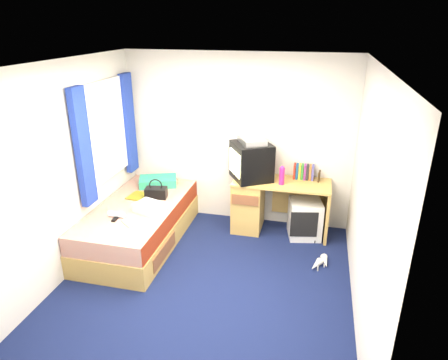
% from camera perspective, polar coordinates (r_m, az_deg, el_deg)
% --- Properties ---
extents(ground, '(3.40, 3.40, 0.00)m').
position_cam_1_polar(ground, '(4.66, -2.71, -14.60)').
color(ground, '#0C1438').
rests_on(ground, ground).
extents(room_shell, '(3.40, 3.40, 3.40)m').
position_cam_1_polar(room_shell, '(3.97, -3.08, 2.46)').
color(room_shell, white).
rests_on(room_shell, ground).
extents(bed, '(1.01, 2.00, 0.54)m').
position_cam_1_polar(bed, '(5.42, -11.97, -6.11)').
color(bed, tan).
rests_on(bed, ground).
extents(pillow, '(0.61, 0.50, 0.11)m').
position_cam_1_polar(pillow, '(5.85, -9.41, -0.20)').
color(pillow, teal).
rests_on(pillow, bed).
extents(desk, '(1.30, 0.55, 0.75)m').
position_cam_1_polar(desk, '(5.60, 5.28, -3.19)').
color(desk, tan).
rests_on(desk, ground).
extents(storage_cube, '(0.49, 0.49, 0.52)m').
position_cam_1_polar(storage_cube, '(5.56, 11.46, -5.42)').
color(storage_cube, silver).
rests_on(storage_cube, ground).
extents(crt_tv, '(0.66, 0.67, 0.50)m').
position_cam_1_polar(crt_tv, '(5.39, 3.90, 2.70)').
color(crt_tv, black).
rests_on(crt_tv, desk).
extents(vcr, '(0.45, 0.49, 0.08)m').
position_cam_1_polar(vcr, '(5.31, 4.02, 5.66)').
color(vcr, '#B7B7B9').
rests_on(vcr, crt_tv).
extents(book_row, '(0.27, 0.13, 0.20)m').
position_cam_1_polar(book_row, '(5.53, 11.31, 1.16)').
color(book_row, maroon).
rests_on(book_row, desk).
extents(picture_frame, '(0.03, 0.12, 0.14)m').
position_cam_1_polar(picture_frame, '(5.51, 13.44, 0.55)').
color(picture_frame, '#2F210F').
rests_on(picture_frame, desk).
extents(pink_water_bottle, '(0.08, 0.08, 0.23)m').
position_cam_1_polar(pink_water_bottle, '(5.29, 8.25, 0.53)').
color(pink_water_bottle, '#E82075').
rests_on(pink_water_bottle, desk).
extents(aerosol_can, '(0.05, 0.05, 0.18)m').
position_cam_1_polar(aerosol_can, '(5.42, 7.02, 0.85)').
color(aerosol_can, silver).
rests_on(aerosol_can, desk).
extents(handbag, '(0.31, 0.21, 0.27)m').
position_cam_1_polar(handbag, '(5.44, -9.68, -1.74)').
color(handbag, black).
rests_on(handbag, bed).
extents(towel, '(0.39, 0.36, 0.11)m').
position_cam_1_polar(towel, '(5.09, -10.70, -3.84)').
color(towel, silver).
rests_on(towel, bed).
extents(magazine, '(0.24, 0.30, 0.01)m').
position_cam_1_polar(magazine, '(5.56, -12.29, -2.22)').
color(magazine, yellow).
rests_on(magazine, bed).
extents(water_bottle, '(0.20, 0.07, 0.07)m').
position_cam_1_polar(water_bottle, '(5.04, -15.10, -4.76)').
color(water_bottle, white).
rests_on(water_bottle, bed).
extents(colour_swatch_fan, '(0.21, 0.19, 0.01)m').
position_cam_1_polar(colour_swatch_fan, '(4.86, -13.72, -6.02)').
color(colour_swatch_fan, gold).
rests_on(colour_swatch_fan, bed).
extents(remote_control, '(0.06, 0.16, 0.02)m').
position_cam_1_polar(remote_control, '(5.00, -15.20, -5.29)').
color(remote_control, black).
rests_on(remote_control, bed).
extents(window_assembly, '(0.11, 1.42, 1.40)m').
position_cam_1_polar(window_assembly, '(5.37, -16.39, 6.43)').
color(window_assembly, silver).
rests_on(window_assembly, room_shell).
extents(white_heels, '(0.26, 0.34, 0.09)m').
position_cam_1_polar(white_heels, '(5.06, 13.63, -11.51)').
color(white_heels, silver).
rests_on(white_heels, ground).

